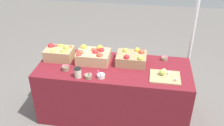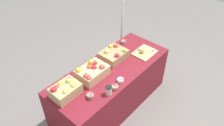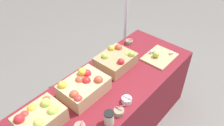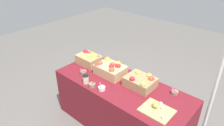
{
  "view_description": "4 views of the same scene",
  "coord_description": "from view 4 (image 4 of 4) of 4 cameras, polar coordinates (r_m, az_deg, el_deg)",
  "views": [
    {
      "loc": [
        0.4,
        -2.63,
        2.35
      ],
      "look_at": [
        -0.02,
        -0.04,
        0.81
      ],
      "focal_mm": 40.22,
      "sensor_mm": 36.0,
      "label": 1
    },
    {
      "loc": [
        -1.79,
        -1.59,
        2.83
      ],
      "look_at": [
        0.05,
        0.02,
        0.8
      ],
      "focal_mm": 36.15,
      "sensor_mm": 36.0,
      "label": 2
    },
    {
      "loc": [
        -1.19,
        -1.03,
        2.25
      ],
      "look_at": [
        0.05,
        0.04,
        0.91
      ],
      "focal_mm": 36.54,
      "sensor_mm": 36.0,
      "label": 3
    },
    {
      "loc": [
        1.4,
        -1.77,
        2.31
      ],
      "look_at": [
        -0.17,
        0.0,
        0.99
      ],
      "focal_mm": 33.16,
      "sensor_mm": 36.0,
      "label": 4
    }
  ],
  "objects": [
    {
      "name": "apple_crate_right",
      "position": [
        2.7,
        7.92,
        -5.08
      ],
      "size": [
        0.37,
        0.3,
        0.17
      ],
      "color": "tan",
      "rests_on": "table"
    },
    {
      "name": "sample_bowl_extra",
      "position": [
        2.71,
        -5.47,
        -6.05
      ],
      "size": [
        0.09,
        0.09,
        0.1
      ],
      "color": "gray",
      "rests_on": "table"
    },
    {
      "name": "ground_plane",
      "position": [
        3.24,
        2.33,
        -16.63
      ],
      "size": [
        10.0,
        10.0,
        0.0
      ],
      "primitive_type": "plane",
      "color": "slate"
    },
    {
      "name": "sample_bowl_far",
      "position": [
        2.98,
        -7.87,
        -2.6
      ],
      "size": [
        0.09,
        0.09,
        0.1
      ],
      "color": "gray",
      "rests_on": "table"
    },
    {
      "name": "apple_crate_middle",
      "position": [
        2.92,
        -0.47,
        -1.63
      ],
      "size": [
        0.41,
        0.3,
        0.2
      ],
      "color": "tan",
      "rests_on": "table"
    },
    {
      "name": "tent_pole",
      "position": [
        2.73,
        27.52,
        -2.46
      ],
      "size": [
        0.04,
        0.04,
        2.07
      ],
      "primitive_type": "cylinder",
      "color": "white",
      "rests_on": "ground_plane"
    },
    {
      "name": "sample_bowl_mid",
      "position": [
        2.64,
        -2.86,
        -6.95
      ],
      "size": [
        0.09,
        0.09,
        0.1
      ],
      "color": "silver",
      "rests_on": "table"
    },
    {
      "name": "coffee_cup",
      "position": [
        2.76,
        -7.25,
        -4.42
      ],
      "size": [
        0.08,
        0.08,
        0.12
      ],
      "color": "beige",
      "rests_on": "table"
    },
    {
      "name": "cutting_board_front",
      "position": [
        2.39,
        12.26,
        -12.44
      ],
      "size": [
        0.35,
        0.28,
        0.09
      ],
      "color": "tan",
      "rests_on": "table"
    },
    {
      "name": "apple_crate_left",
      "position": [
        3.2,
        -6.33,
        1.16
      ],
      "size": [
        0.35,
        0.26,
        0.19
      ],
      "color": "tan",
      "rests_on": "table"
    },
    {
      "name": "table",
      "position": [
        2.98,
        2.47,
        -11.66
      ],
      "size": [
        1.9,
        0.76,
        0.74
      ],
      "primitive_type": "cube",
      "color": "maroon",
      "rests_on": "ground_plane"
    },
    {
      "name": "sample_bowl_near",
      "position": [
        2.68,
        16.92,
        -7.79
      ],
      "size": [
        0.09,
        0.09,
        0.09
      ],
      "color": "gray",
      "rests_on": "table"
    }
  ]
}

